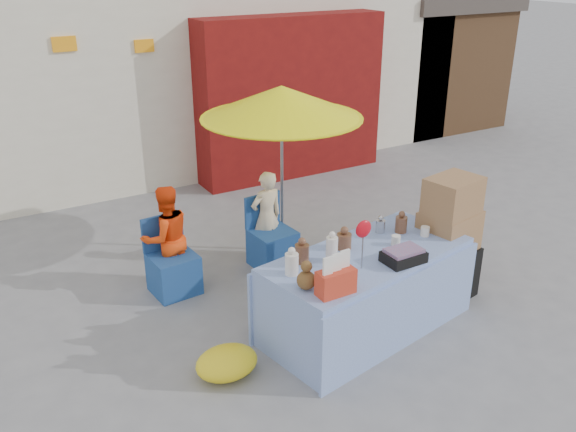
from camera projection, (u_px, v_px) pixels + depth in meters
ground at (316, 328)px, 6.15m from camera, size 80.00×80.00×0.00m
market_table at (366, 290)px, 5.99m from camera, size 2.31×1.38×1.31m
chair_left at (173, 271)px, 6.72m from camera, size 0.52×0.51×0.85m
chair_right at (272, 245)px, 7.30m from camera, size 0.52×0.51×0.85m
vendor_orange at (167, 238)px, 6.69m from camera, size 0.62×0.50×1.20m
vendor_beige at (267, 217)px, 7.28m from camera, size 0.44×0.31×1.15m
umbrella at (282, 103)px, 7.01m from camera, size 1.90×1.90×2.09m
box_stack at (447, 243)px, 6.48m from camera, size 0.71×0.62×1.39m
tarp_bundle at (227, 363)px, 5.42m from camera, size 0.71×0.65×0.26m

